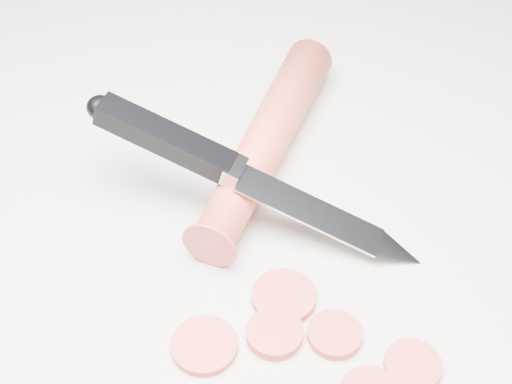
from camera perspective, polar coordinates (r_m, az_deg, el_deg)
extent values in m
plane|color=beige|center=(0.46, 2.95, -6.33)|extent=(2.40, 2.40, 0.00)
cylinder|color=red|center=(0.52, 0.88, 4.22)|extent=(0.15, 0.20, 0.03)
cylinder|color=#D03A36|center=(0.43, 1.50, -11.23)|extent=(0.03, 0.03, 0.01)
cylinder|color=#D03A36|center=(0.43, -4.15, -12.13)|extent=(0.04, 0.04, 0.01)
cylinder|color=#D03A36|center=(0.43, 6.33, -11.26)|extent=(0.03, 0.03, 0.01)
cylinder|color=#D03A36|center=(0.43, 12.44, -13.36)|extent=(0.03, 0.03, 0.01)
cylinder|color=#D03A36|center=(0.45, 2.26, -8.37)|extent=(0.04, 0.04, 0.01)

